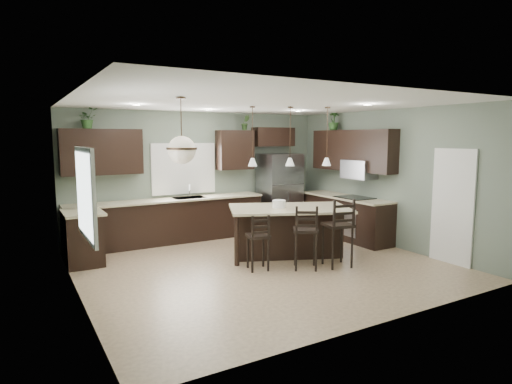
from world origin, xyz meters
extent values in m
plane|color=#9E8466|center=(0.00, 0.00, 0.00)|extent=(6.00, 6.00, 0.00)
cube|color=white|center=(2.98, -1.55, 1.02)|extent=(0.04, 0.82, 2.04)
cube|color=white|center=(-0.40, 2.73, 1.55)|extent=(1.35, 0.02, 1.00)
cube|color=white|center=(-2.98, -0.80, 1.55)|extent=(0.02, 1.10, 1.00)
cube|color=black|center=(-2.70, 1.70, 0.45)|extent=(0.60, 0.90, 0.90)
cube|color=beige|center=(-2.68, 1.70, 0.92)|extent=(0.66, 0.96, 0.04)
cube|color=black|center=(-0.85, 2.45, 0.45)|extent=(4.20, 0.60, 0.90)
cube|color=beige|center=(-0.85, 2.43, 0.92)|extent=(4.20, 0.66, 0.04)
cube|color=gray|center=(-0.40, 2.43, 0.94)|extent=(0.70, 0.45, 0.01)
cylinder|color=silver|center=(-0.40, 2.40, 1.08)|extent=(0.02, 0.02, 0.28)
cube|color=black|center=(-2.15, 2.58, 1.95)|extent=(1.55, 0.34, 0.90)
cube|color=black|center=(0.80, 2.58, 1.95)|extent=(0.85, 0.34, 0.90)
cube|color=black|center=(1.85, 2.58, 2.25)|extent=(1.05, 0.34, 0.45)
cube|color=black|center=(2.70, 0.87, 0.45)|extent=(0.60, 2.35, 0.90)
cube|color=beige|center=(2.68, 0.87, 0.92)|extent=(0.66, 2.35, 0.04)
cube|color=black|center=(2.68, 0.60, 0.94)|extent=(0.58, 0.75, 0.02)
cube|color=gray|center=(2.40, 0.60, 0.45)|extent=(0.01, 0.72, 0.60)
cube|color=black|center=(2.83, 0.87, 1.95)|extent=(0.34, 2.35, 0.90)
cube|color=gray|center=(2.78, 0.60, 1.55)|extent=(0.40, 0.75, 0.40)
cube|color=gray|center=(1.84, 2.28, 0.93)|extent=(0.90, 0.74, 1.85)
cube|color=black|center=(0.78, 0.32, 0.46)|extent=(2.54, 2.04, 0.92)
cylinder|color=silver|center=(0.60, 0.40, 0.99)|extent=(0.24, 0.24, 0.14)
cube|color=black|center=(-0.20, -0.18, 0.48)|extent=(0.43, 0.43, 0.96)
cube|color=black|center=(0.53, -0.53, 0.56)|extent=(0.57, 0.57, 1.11)
cube|color=black|center=(1.10, -0.69, 0.60)|extent=(0.53, 0.53, 1.20)
imported|color=#284C21|center=(-2.39, 2.55, 2.60)|extent=(0.45, 0.42, 0.40)
imported|color=#2E4D21|center=(1.06, 2.55, 2.57)|extent=(0.23, 0.20, 0.35)
imported|color=#2C5324|center=(2.80, 1.49, 2.62)|extent=(0.29, 0.29, 0.44)
plane|color=slate|center=(0.00, 2.75, 1.40)|extent=(6.00, 0.00, 6.00)
plane|color=slate|center=(0.00, -2.75, 1.40)|extent=(6.00, 0.00, 6.00)
plane|color=slate|center=(-3.00, 0.00, 1.40)|extent=(0.00, 5.50, 5.50)
plane|color=slate|center=(3.00, 0.00, 1.40)|extent=(0.00, 5.50, 5.50)
plane|color=white|center=(0.00, 0.00, 2.80)|extent=(6.00, 6.00, 0.00)
camera|label=1|loc=(-3.75, -6.24, 2.22)|focal=30.00mm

